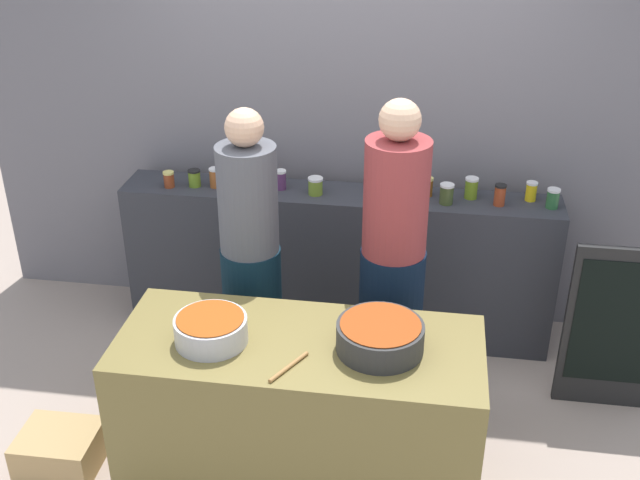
# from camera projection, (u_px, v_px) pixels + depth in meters

# --- Properties ---
(ground) EXTENTS (12.00, 12.00, 0.00)m
(ground) POSITION_uv_depth(u_px,v_px,m) (310.00, 440.00, 4.20)
(ground) COLOR #A38F81
(storefront_wall) EXTENTS (4.80, 0.12, 3.00)m
(storefront_wall) POSITION_uv_depth(u_px,v_px,m) (347.00, 95.00, 4.77)
(storefront_wall) COLOR slate
(storefront_wall) RESTS_ON ground
(display_shelf) EXTENTS (2.70, 0.36, 0.99)m
(display_shelf) POSITION_uv_depth(u_px,v_px,m) (338.00, 263.00, 4.93)
(display_shelf) COLOR #2F3037
(display_shelf) RESTS_ON ground
(prep_table) EXTENTS (1.70, 0.70, 0.86)m
(prep_table) POSITION_uv_depth(u_px,v_px,m) (300.00, 414.00, 3.73)
(prep_table) COLOR brown
(prep_table) RESTS_ON ground
(preserve_jar_0) EXTENTS (0.07, 0.07, 0.10)m
(preserve_jar_0) POSITION_uv_depth(u_px,v_px,m) (169.00, 179.00, 4.76)
(preserve_jar_0) COLOR brown
(preserve_jar_0) RESTS_ON display_shelf
(preserve_jar_1) EXTENTS (0.08, 0.08, 0.11)m
(preserve_jar_1) POSITION_uv_depth(u_px,v_px,m) (194.00, 178.00, 4.77)
(preserve_jar_1) COLOR olive
(preserve_jar_1) RESTS_ON display_shelf
(preserve_jar_2) EXTENTS (0.08, 0.08, 0.12)m
(preserve_jar_2) POSITION_uv_depth(u_px,v_px,m) (215.00, 178.00, 4.76)
(preserve_jar_2) COLOR brown
(preserve_jar_2) RESTS_ON display_shelf
(preserve_jar_3) EXTENTS (0.08, 0.08, 0.11)m
(preserve_jar_3) POSITION_uv_depth(u_px,v_px,m) (233.00, 180.00, 4.75)
(preserve_jar_3) COLOR brown
(preserve_jar_3) RESTS_ON display_shelf
(preserve_jar_4) EXTENTS (0.07, 0.07, 0.14)m
(preserve_jar_4) POSITION_uv_depth(u_px,v_px,m) (262.00, 173.00, 4.80)
(preserve_jar_4) COLOR #B72E0C
(preserve_jar_4) RESTS_ON display_shelf
(preserve_jar_5) EXTENTS (0.07, 0.07, 0.12)m
(preserve_jar_5) POSITION_uv_depth(u_px,v_px,m) (281.00, 180.00, 4.73)
(preserve_jar_5) COLOR #512B54
(preserve_jar_5) RESTS_ON display_shelf
(preserve_jar_6) EXTENTS (0.09, 0.09, 0.11)m
(preserve_jar_6) POSITION_uv_depth(u_px,v_px,m) (315.00, 186.00, 4.66)
(preserve_jar_6) COLOR olive
(preserve_jar_6) RESTS_ON display_shelf
(preserve_jar_7) EXTENTS (0.07, 0.07, 0.12)m
(preserve_jar_7) POSITION_uv_depth(u_px,v_px,m) (427.00, 187.00, 4.64)
(preserve_jar_7) COLOR brown
(preserve_jar_7) RESTS_ON display_shelf
(preserve_jar_8) EXTENTS (0.08, 0.08, 0.12)m
(preserve_jar_8) POSITION_uv_depth(u_px,v_px,m) (447.00, 194.00, 4.54)
(preserve_jar_8) COLOR #3C4A24
(preserve_jar_8) RESTS_ON display_shelf
(preserve_jar_9) EXTENTS (0.08, 0.08, 0.13)m
(preserve_jar_9) POSITION_uv_depth(u_px,v_px,m) (471.00, 188.00, 4.61)
(preserve_jar_9) COLOR olive
(preserve_jar_9) RESTS_ON display_shelf
(preserve_jar_10) EXTENTS (0.07, 0.07, 0.13)m
(preserve_jar_10) POSITION_uv_depth(u_px,v_px,m) (500.00, 195.00, 4.52)
(preserve_jar_10) COLOR #993A1D
(preserve_jar_10) RESTS_ON display_shelf
(preserve_jar_11) EXTENTS (0.07, 0.07, 0.12)m
(preserve_jar_11) POSITION_uv_depth(u_px,v_px,m) (531.00, 191.00, 4.58)
(preserve_jar_11) COLOR gold
(preserve_jar_11) RESTS_ON display_shelf
(preserve_jar_12) EXTENTS (0.08, 0.08, 0.12)m
(preserve_jar_12) POSITION_uv_depth(u_px,v_px,m) (553.00, 198.00, 4.49)
(preserve_jar_12) COLOR #295E33
(preserve_jar_12) RESTS_ON display_shelf
(cooking_pot_left) EXTENTS (0.34, 0.34, 0.13)m
(cooking_pot_left) POSITION_uv_depth(u_px,v_px,m) (211.00, 330.00, 3.51)
(cooking_pot_left) COLOR #B7B7BC
(cooking_pot_left) RESTS_ON prep_table
(cooking_pot_center) EXTENTS (0.40, 0.40, 0.14)m
(cooking_pot_center) POSITION_uv_depth(u_px,v_px,m) (380.00, 337.00, 3.45)
(cooking_pot_center) COLOR #2D2D2D
(cooking_pot_center) RESTS_ON prep_table
(wooden_spoon) EXTENTS (0.14, 0.23, 0.02)m
(wooden_spoon) POSITION_uv_depth(u_px,v_px,m) (289.00, 367.00, 3.35)
(wooden_spoon) COLOR #9E703D
(wooden_spoon) RESTS_ON prep_table
(cook_with_tongs) EXTENTS (0.33, 0.33, 1.74)m
(cook_with_tongs) POSITION_uv_depth(u_px,v_px,m) (251.00, 274.00, 4.20)
(cook_with_tongs) COLOR #0B212E
(cook_with_tongs) RESTS_ON ground
(cook_in_cap) EXTENTS (0.35, 0.35, 1.82)m
(cook_in_cap) POSITION_uv_depth(u_px,v_px,m) (392.00, 279.00, 4.08)
(cook_in_cap) COLOR black
(cook_in_cap) RESTS_ON ground
(bread_crate) EXTENTS (0.40, 0.34, 0.22)m
(bread_crate) POSITION_uv_depth(u_px,v_px,m) (60.00, 450.00, 3.97)
(bread_crate) COLOR tan
(bread_crate) RESTS_ON ground
(chalkboard_sign) EXTENTS (0.53, 0.05, 1.01)m
(chalkboard_sign) POSITION_uv_depth(u_px,v_px,m) (613.00, 329.00, 4.24)
(chalkboard_sign) COLOR black
(chalkboard_sign) RESTS_ON ground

